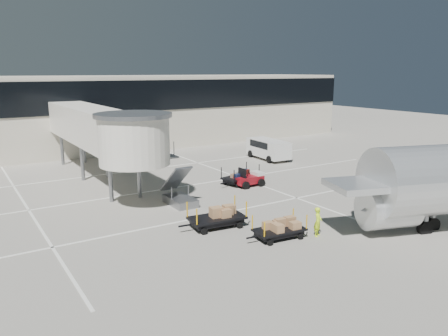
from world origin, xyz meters
The scene contains 10 objects.
ground centered at (0.00, 0.00, 0.00)m, with size 140.00×140.00×0.00m, color #A49F93.
lane_markings centered at (-0.67, 9.33, 0.01)m, with size 40.00×30.00×0.02m.
terminal centered at (-0.35, 29.94, 4.11)m, with size 64.00×12.11×15.20m.
jet_bridge centered at (-3.97, 12.26, 4.28)m, with size 5.70×20.40×6.03m.
baggage_tug centered at (5.18, 6.38, 0.53)m, with size 2.25×1.45×1.46m.
suitcase_cart centered at (4.99, 7.32, 0.52)m, with size 3.74×2.10×1.43m.
box_cart_near centered at (0.19, -3.08, 0.52)m, with size 3.34×1.60×1.29m.
box_cart_far centered at (-1.62, 0.04, 0.57)m, with size 3.89×1.88×1.50m.
ground_worker centered at (2.21, -3.89, 0.79)m, with size 0.57×0.38×1.58m, color #C8F619.
minivan centered at (12.79, 13.96, 1.15)m, with size 2.51×5.17×1.91m.
Camera 1 is at (-13.66, -19.64, 8.55)m, focal length 35.00 mm.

